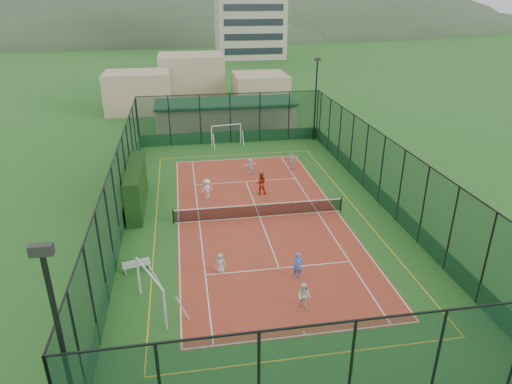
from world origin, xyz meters
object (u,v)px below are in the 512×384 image
at_px(floodlight_sw, 67,368).
at_px(futsal_goal_far, 226,135).
at_px(child_far_back, 250,166).
at_px(white_bench, 137,265).
at_px(child_far_left, 207,189).
at_px(futsal_goal_near, 151,292).
at_px(child_near_right, 304,296).
at_px(coach, 261,183).
at_px(clubhouse, 225,115).
at_px(floodlight_ne, 315,100).
at_px(child_far_right, 291,162).
at_px(child_near_mid, 298,266).
at_px(child_near_left, 220,263).

height_order(floodlight_sw, futsal_goal_far, floodlight_sw).
distance_m(futsal_goal_far, child_far_back, 8.33).
relative_size(white_bench, futsal_goal_far, 0.47).
height_order(white_bench, child_far_left, child_far_left).
distance_m(white_bench, futsal_goal_near, 3.80).
height_order(child_near_right, child_far_left, child_far_left).
bearing_deg(white_bench, coach, 33.64).
bearing_deg(futsal_goal_far, clubhouse, 74.86).
relative_size(floodlight_sw, coach, 4.77).
relative_size(clubhouse, child_near_right, 10.93).
relative_size(child_near_right, child_far_left, 0.92).
distance_m(floodlight_ne, clubhouse, 10.47).
relative_size(child_near_right, child_far_back, 1.06).
relative_size(floodlight_ne, child_far_back, 6.29).
height_order(floodlight_sw, clubhouse, floodlight_sw).
distance_m(floodlight_sw, child_far_right, 28.44).
bearing_deg(child_far_left, futsal_goal_far, -128.38).
bearing_deg(child_far_right, child_far_back, 22.44).
bearing_deg(futsal_goal_near, child_far_back, -48.44).
relative_size(futsal_goal_far, child_far_left, 2.04).
distance_m(floodlight_sw, child_near_mid, 13.54).
bearing_deg(child_far_left, futsal_goal_near, 48.60).
bearing_deg(futsal_goal_near, floodlight_sw, 141.79).
bearing_deg(child_near_right, child_near_mid, 117.22).
xyz_separation_m(clubhouse, child_far_right, (4.27, -13.47, -0.85)).
height_order(floodlight_sw, child_far_left, floodlight_sw).
relative_size(child_far_back, coach, 0.76).
relative_size(white_bench, child_near_mid, 0.99).
xyz_separation_m(floodlight_ne, child_far_left, (-11.91, -12.90, -3.36)).
distance_m(child_near_left, child_near_right, 5.25).
distance_m(clubhouse, coach, 18.21).
bearing_deg(child_near_mid, white_bench, 173.45).
distance_m(floodlight_ne, child_near_mid, 25.50).
xyz_separation_m(floodlight_ne, clubhouse, (-8.60, 5.40, -2.55)).
relative_size(child_near_left, coach, 0.68).
xyz_separation_m(floodlight_ne, coach, (-7.83, -12.78, -3.25)).
xyz_separation_m(child_far_right, child_far_back, (-3.61, -0.30, -0.06)).
distance_m(child_near_right, child_far_back, 18.22).
height_order(floodlight_sw, coach, floodlight_sw).
relative_size(floodlight_ne, white_bench, 5.61).
bearing_deg(futsal_goal_near, child_far_right, -57.31).
bearing_deg(child_near_left, child_near_mid, -15.12).
bearing_deg(futsal_goal_near, white_bench, -9.58).
xyz_separation_m(floodlight_sw, child_far_right, (12.87, 25.13, -3.40)).
xyz_separation_m(floodlight_sw, child_near_left, (5.34, 10.33, -3.53)).
relative_size(clubhouse, futsal_goal_far, 4.90).
bearing_deg(child_far_right, child_near_right, 95.95).
relative_size(floodlight_sw, child_near_left, 7.06).
height_order(white_bench, child_far_back, child_far_back).
bearing_deg(futsal_goal_near, coach, -55.62).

